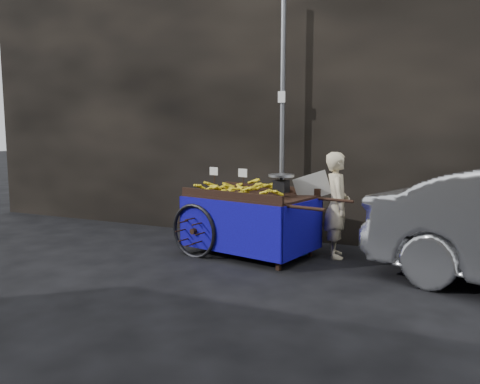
% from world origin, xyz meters
% --- Properties ---
extents(ground, '(80.00, 80.00, 0.00)m').
position_xyz_m(ground, '(0.00, 0.00, 0.00)').
color(ground, black).
rests_on(ground, ground).
extents(building_wall, '(13.50, 2.00, 5.00)m').
position_xyz_m(building_wall, '(0.39, 2.60, 2.50)').
color(building_wall, black).
rests_on(building_wall, ground).
extents(street_pole, '(0.12, 0.10, 4.00)m').
position_xyz_m(street_pole, '(0.30, 1.30, 2.01)').
color(street_pole, slate).
rests_on(street_pole, ground).
extents(banana_cart, '(2.62, 1.56, 1.33)m').
position_xyz_m(banana_cart, '(0.08, 0.40, 0.82)').
color(banana_cart, black).
rests_on(banana_cart, ground).
extents(vendor, '(0.90, 0.66, 1.55)m').
position_xyz_m(vendor, '(1.33, 0.80, 0.78)').
color(vendor, beige).
rests_on(vendor, ground).
extents(plastic_bag, '(0.30, 0.24, 0.27)m').
position_xyz_m(plastic_bag, '(0.85, 0.61, 0.13)').
color(plastic_bag, blue).
rests_on(plastic_bag, ground).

